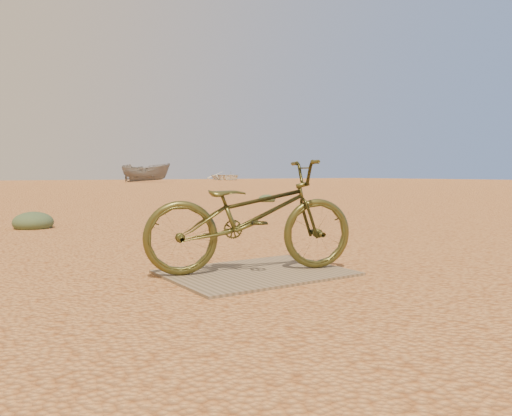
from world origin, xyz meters
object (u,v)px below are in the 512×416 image
boat_far_right (226,176)px  boat_mid_right (146,173)px  bicycle (251,216)px  plywood_board (256,273)px

boat_far_right → boat_mid_right: bearing=-151.7°
boat_far_right → bicycle: bearing=-121.9°
plywood_board → boat_mid_right: bearing=70.5°
boat_mid_right → boat_far_right: size_ratio=0.92×
boat_mid_right → boat_far_right: (13.06, 7.79, -0.37)m
bicycle → boat_far_right: (27.70, 49.03, 0.03)m
bicycle → boat_mid_right: boat_mid_right is taller
plywood_board → boat_far_right: size_ratio=0.29×
bicycle → boat_far_right: bearing=-12.0°
bicycle → boat_mid_right: bearing=-2.1°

